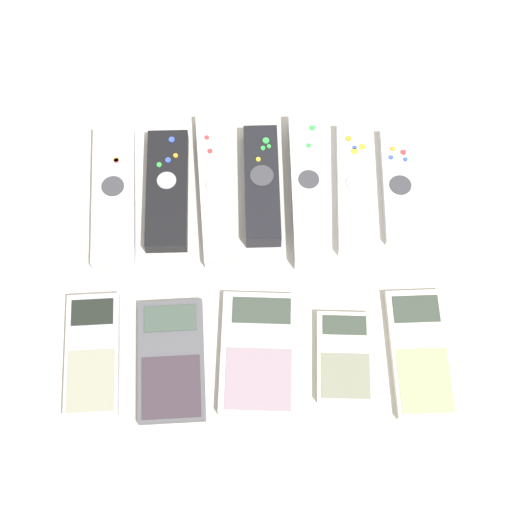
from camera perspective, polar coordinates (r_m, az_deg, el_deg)
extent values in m
plane|color=beige|center=(1.08, 0.03, -1.81)|extent=(3.00, 3.00, 0.00)
cube|color=#B7B7BC|center=(1.14, -9.46, 3.99)|extent=(0.06, 0.20, 0.02)
cylinder|color=#38383D|center=(1.13, -9.53, 4.62)|extent=(0.03, 0.03, 0.00)
cylinder|color=red|center=(1.15, -9.29, 6.30)|extent=(0.01, 0.01, 0.00)
cylinder|color=orange|center=(1.15, -9.32, 6.35)|extent=(0.01, 0.01, 0.00)
cube|color=black|center=(1.13, -5.94, 4.39)|extent=(0.05, 0.17, 0.02)
cylinder|color=#99999E|center=(1.12, -5.98, 5.04)|extent=(0.03, 0.03, 0.00)
cylinder|color=blue|center=(1.14, -5.89, 6.38)|extent=(0.01, 0.01, 0.00)
cylinder|color=orange|center=(1.14, -5.38, 6.68)|extent=(0.01, 0.01, 0.00)
cylinder|color=blue|center=(1.15, -5.65, 7.73)|extent=(0.01, 0.01, 0.00)
cylinder|color=green|center=(1.14, -6.48, 6.06)|extent=(0.01, 0.01, 0.00)
cube|color=#B7B7BC|center=(1.13, -2.67, 4.56)|extent=(0.06, 0.22, 0.02)
cylinder|color=#99999E|center=(1.12, -2.68, 4.73)|extent=(0.03, 0.03, 0.00)
cylinder|color=red|center=(1.16, -3.30, 7.89)|extent=(0.01, 0.01, 0.00)
cylinder|color=red|center=(1.14, -3.09, 7.00)|extent=(0.01, 0.01, 0.00)
cube|color=black|center=(1.12, 0.40, 4.75)|extent=(0.05, 0.17, 0.03)
cylinder|color=#38383D|center=(1.11, 0.39, 5.38)|extent=(0.03, 0.03, 0.00)
cylinder|color=green|center=(1.14, 0.67, 7.70)|extent=(0.01, 0.01, 0.00)
cylinder|color=yellow|center=(1.13, 0.15, 6.46)|extent=(0.01, 0.01, 0.00)
cylinder|color=green|center=(1.14, 0.86, 7.32)|extent=(0.01, 0.01, 0.00)
cylinder|color=green|center=(1.14, 0.46, 7.20)|extent=(0.01, 0.01, 0.00)
cube|color=silver|center=(1.12, 3.52, 4.46)|extent=(0.05, 0.22, 0.03)
cylinder|color=#38383D|center=(1.11, 3.54, 5.13)|extent=(0.03, 0.03, 0.00)
cylinder|color=green|center=(1.14, 3.53, 7.36)|extent=(0.01, 0.01, 0.00)
cylinder|color=green|center=(1.15, 3.78, 8.52)|extent=(0.01, 0.01, 0.00)
cylinder|color=silver|center=(1.15, 3.85, 8.03)|extent=(0.01, 0.01, 0.00)
cube|color=silver|center=(1.13, 6.56, 4.47)|extent=(0.05, 0.19, 0.02)
cylinder|color=#99999E|center=(1.13, 6.61, 4.87)|extent=(0.02, 0.02, 0.00)
cylinder|color=yellow|center=(1.15, 7.09, 7.24)|extent=(0.01, 0.01, 0.00)
cylinder|color=blue|center=(1.15, 6.59, 7.19)|extent=(0.01, 0.01, 0.00)
cylinder|color=yellow|center=(1.15, 6.60, 6.95)|extent=(0.01, 0.01, 0.00)
cylinder|color=orange|center=(1.16, 6.19, 7.79)|extent=(0.01, 0.01, 0.00)
cube|color=#B7B7BC|center=(1.14, 9.53, 4.59)|extent=(0.05, 0.17, 0.02)
cylinder|color=#38383D|center=(1.13, 9.61, 4.68)|extent=(0.03, 0.03, 0.00)
cylinder|color=blue|center=(1.15, 9.94, 6.36)|extent=(0.01, 0.01, 0.00)
cylinder|color=orange|center=(1.16, 9.11, 7.07)|extent=(0.01, 0.01, 0.00)
cylinder|color=red|center=(1.16, 9.80, 6.83)|extent=(0.01, 0.01, 0.00)
cylinder|color=blue|center=(1.15, 9.00, 6.51)|extent=(0.01, 0.01, 0.00)
cube|color=#B2B2B7|center=(1.05, -10.85, -6.45)|extent=(0.07, 0.15, 0.02)
cube|color=black|center=(1.06, -10.86, -3.69)|extent=(0.05, 0.04, 0.00)
cube|color=gray|center=(1.04, -10.97, -8.14)|extent=(0.06, 0.08, 0.00)
cube|color=#4C4C51|center=(1.04, -5.68, -6.93)|extent=(0.08, 0.15, 0.01)
cube|color=#38473D|center=(1.05, -5.75, -4.15)|extent=(0.06, 0.04, 0.00)
cube|color=#352B33|center=(1.02, -5.68, -8.67)|extent=(0.07, 0.08, 0.00)
cube|color=#B2B2B7|center=(1.04, 0.29, -6.47)|extent=(0.10, 0.16, 0.02)
cube|color=#333D33|center=(1.05, 0.38, -3.65)|extent=(0.07, 0.04, 0.00)
cube|color=gray|center=(1.02, 0.24, -8.19)|extent=(0.08, 0.08, 0.00)
cube|color=beige|center=(1.04, 5.92, -6.72)|extent=(0.07, 0.11, 0.02)
cube|color=#333D33|center=(1.05, 5.93, -4.61)|extent=(0.05, 0.03, 0.00)
cube|color=gray|center=(1.03, 5.99, -7.94)|extent=(0.06, 0.06, 0.00)
cube|color=beige|center=(1.06, 10.89, -6.36)|extent=(0.07, 0.16, 0.01)
cube|color=#333D33|center=(1.07, 10.63, -3.49)|extent=(0.06, 0.04, 0.00)
cube|color=gray|center=(1.04, 11.19, -8.14)|extent=(0.06, 0.08, 0.00)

